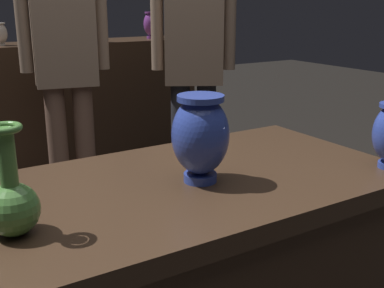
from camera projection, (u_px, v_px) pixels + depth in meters
name	position (u px, v px, depth m)	size (l,w,h in m)	color
back_display_shelf	(8.00, 123.00, 3.16)	(2.60, 0.40, 0.99)	#382619
vase_centerpiece	(200.00, 135.00, 1.24)	(0.15, 0.15, 0.23)	#2D429E
vase_left_accent	(12.00, 201.00, 0.97)	(0.11, 0.11, 0.23)	#477A38
shelf_vase_far_right	(151.00, 24.00, 3.50)	(0.11, 0.11, 0.19)	#7A388E
shelf_vase_right	(83.00, 15.00, 3.18)	(0.11, 0.11, 0.36)	silver
shelf_vase_center	(0.00, 33.00, 2.96)	(0.08, 0.08, 0.14)	silver
visitor_near_right	(193.00, 56.00, 2.74)	(0.42, 0.31, 1.62)	#232328
visitor_center_back	(65.00, 56.00, 2.61)	(0.46, 0.24, 1.64)	brown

